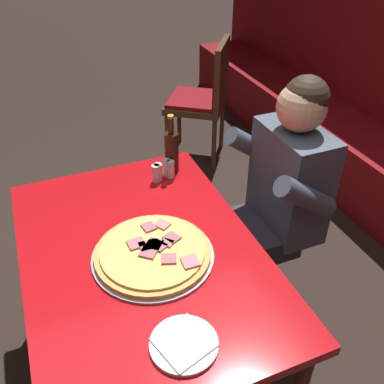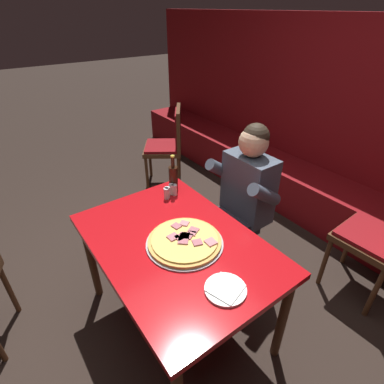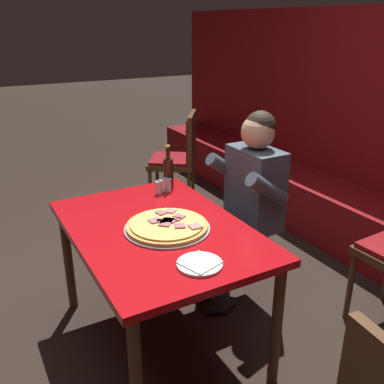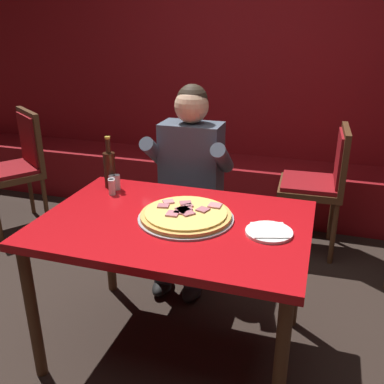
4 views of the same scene
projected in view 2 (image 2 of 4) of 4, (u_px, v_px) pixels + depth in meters
ground_plane at (179, 319)px, 2.18m from camera, size 24.00×24.00×0.00m
booth_wall_panel at (372, 132)px, 2.76m from camera, size 6.80×0.16×1.90m
booth_bench at (333, 208)px, 2.99m from camera, size 6.46×0.48×0.46m
main_dining_table at (176, 252)px, 1.83m from camera, size 1.26×0.87×0.75m
pizza at (185, 241)px, 1.76m from camera, size 0.46×0.46×0.05m
plate_white_paper at (226, 289)px, 1.47m from camera, size 0.21×0.21×0.02m
beer_bottle at (173, 178)px, 2.21m from camera, size 0.07×0.07×0.29m
shaker_red_pepper_flakes at (175, 190)px, 2.20m from camera, size 0.04×0.04×0.09m
shaker_black_pepper at (171, 190)px, 2.21m from camera, size 0.04×0.04×0.09m
shaker_oregano at (166, 194)px, 2.16m from camera, size 0.04×0.04×0.09m
shaker_parmesan at (167, 193)px, 2.17m from camera, size 0.04×0.04×0.09m
diner_seated_blue_shirt at (239, 199)px, 2.25m from camera, size 0.53×0.53×1.27m
dining_chair_side_aisle at (169, 142)px, 3.57m from camera, size 0.61×0.61×0.96m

